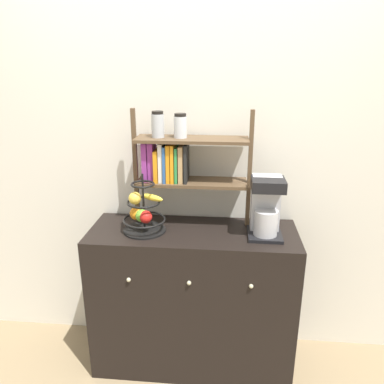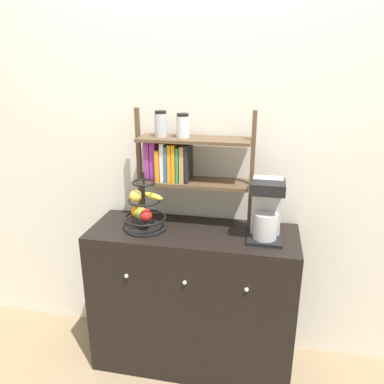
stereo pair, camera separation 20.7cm
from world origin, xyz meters
The scene contains 5 objects.
wall_back centered at (0.00, 0.49, 1.30)m, with size 7.00×0.05×2.60m, color silver.
sideboard centered at (0.00, 0.22, 0.46)m, with size 1.20×0.46×0.91m.
coffee_maker centered at (0.40, 0.22, 1.08)m, with size 0.19×0.20×0.34m.
fruit_stand centered at (-0.28, 0.19, 1.03)m, with size 0.24×0.24×0.34m.
shelf_hutch centered at (-0.11, 0.34, 1.31)m, with size 0.69×0.20×0.68m.
Camera 2 is at (0.38, -1.70, 1.82)m, focal length 35.00 mm.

